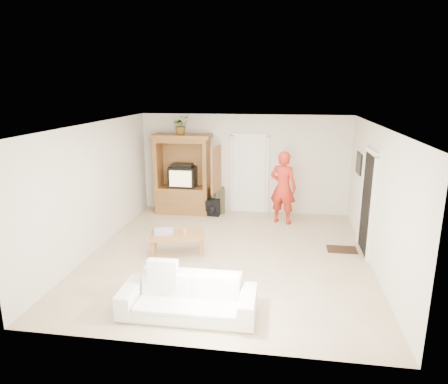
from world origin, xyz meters
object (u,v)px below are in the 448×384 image
object	(u,v)px
coffee_table	(177,236)
man	(283,187)
sofa	(188,297)
armoire	(184,179)

from	to	relation	value
coffee_table	man	bearing A→B (deg)	33.26
man	sofa	world-z (taller)	man
armoire	sofa	bearing A→B (deg)	-75.31
armoire	coffee_table	bearing A→B (deg)	-78.82
man	sofa	bearing A→B (deg)	91.47
sofa	armoire	bearing A→B (deg)	104.25
man	coffee_table	world-z (taller)	man
armoire	man	xyz separation A→B (m)	(2.62, -0.49, -0.01)
armoire	sofa	world-z (taller)	armoire
man	armoire	bearing A→B (deg)	7.62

